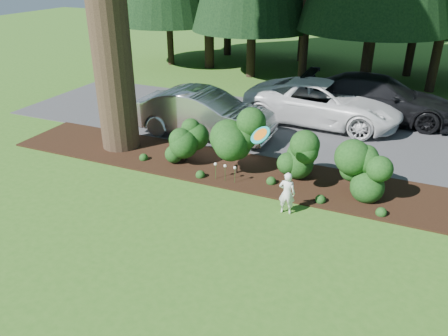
% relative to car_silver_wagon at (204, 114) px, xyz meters
% --- Properties ---
extents(ground, '(80.00, 80.00, 0.00)m').
position_rel_car_silver_wagon_xyz_m(ground, '(2.43, -5.42, -0.86)').
color(ground, '#32641C').
rests_on(ground, ground).
extents(mulch_bed, '(16.00, 2.50, 0.05)m').
position_rel_car_silver_wagon_xyz_m(mulch_bed, '(2.43, -2.17, -0.83)').
color(mulch_bed, black).
rests_on(mulch_bed, ground).
extents(driveway, '(22.00, 6.00, 0.03)m').
position_rel_car_silver_wagon_xyz_m(driveway, '(2.43, 2.08, -0.84)').
color(driveway, '#38383A').
rests_on(driveway, ground).
extents(shrub_row, '(6.53, 1.60, 1.61)m').
position_rel_car_silver_wagon_xyz_m(shrub_row, '(3.20, -2.28, -0.05)').
color(shrub_row, '#133911').
rests_on(shrub_row, ground).
extents(lily_cluster, '(0.69, 0.09, 0.57)m').
position_rel_car_silver_wagon_xyz_m(lily_cluster, '(2.13, -3.02, -0.36)').
color(lily_cluster, '#133911').
rests_on(lily_cluster, ground).
extents(car_silver_wagon, '(5.04, 1.79, 1.66)m').
position_rel_car_silver_wagon_xyz_m(car_silver_wagon, '(0.00, 0.00, 0.00)').
color(car_silver_wagon, silver).
rests_on(car_silver_wagon, driveway).
extents(car_white_suv, '(6.03, 3.02, 1.64)m').
position_rel_car_silver_wagon_xyz_m(car_white_suv, '(3.59, 3.05, -0.01)').
color(car_white_suv, white).
rests_on(car_white_suv, driveway).
extents(car_dark_suv, '(5.94, 2.49, 1.71)m').
position_rel_car_silver_wagon_xyz_m(car_dark_suv, '(5.48, 4.38, 0.03)').
color(car_dark_suv, black).
rests_on(car_dark_suv, driveway).
extents(child, '(0.44, 0.31, 1.13)m').
position_rel_car_silver_wagon_xyz_m(child, '(4.21, -3.94, -0.29)').
color(child, white).
rests_on(child, ground).
extents(frisbee, '(0.60, 0.48, 0.49)m').
position_rel_car_silver_wagon_xyz_m(frisbee, '(3.45, -3.93, 1.14)').
color(frisbee, teal).
rests_on(frisbee, ground).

